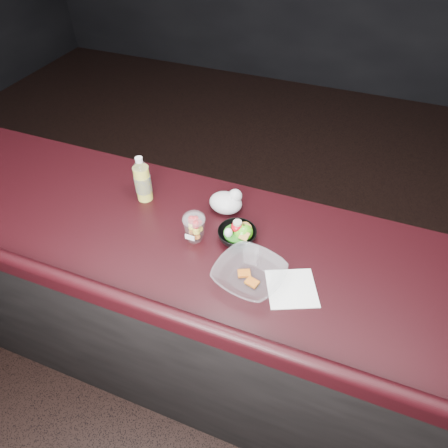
{
  "coord_description": "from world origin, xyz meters",
  "views": [
    {
      "loc": [
        0.5,
        -0.64,
        2.09
      ],
      "look_at": [
        0.13,
        0.32,
        1.1
      ],
      "focal_mm": 32.0,
      "sensor_mm": 36.0,
      "label": 1
    }
  ],
  "objects_px": {
    "fruit_cup": "(194,226)",
    "snack_bowl": "(237,234)",
    "green_apple": "(243,232)",
    "takeout_bowl": "(249,275)",
    "lemonade_bottle": "(143,182)"
  },
  "relations": [
    {
      "from": "lemonade_bottle",
      "to": "snack_bowl",
      "type": "xyz_separation_m",
      "value": [
        0.43,
        -0.09,
        -0.06
      ]
    },
    {
      "from": "fruit_cup",
      "to": "lemonade_bottle",
      "type": "bearing_deg",
      "value": 154.56
    },
    {
      "from": "lemonade_bottle",
      "to": "fruit_cup",
      "type": "relative_size",
      "value": 1.67
    },
    {
      "from": "green_apple",
      "to": "takeout_bowl",
      "type": "height_order",
      "value": "green_apple"
    },
    {
      "from": "snack_bowl",
      "to": "takeout_bowl",
      "type": "height_order",
      "value": "snack_bowl"
    },
    {
      "from": "snack_bowl",
      "to": "takeout_bowl",
      "type": "xyz_separation_m",
      "value": [
        0.1,
        -0.16,
        0.0
      ]
    },
    {
      "from": "fruit_cup",
      "to": "takeout_bowl",
      "type": "height_order",
      "value": "fruit_cup"
    },
    {
      "from": "lemonade_bottle",
      "to": "takeout_bowl",
      "type": "relative_size",
      "value": 0.73
    },
    {
      "from": "lemonade_bottle",
      "to": "fruit_cup",
      "type": "distance_m",
      "value": 0.32
    },
    {
      "from": "green_apple",
      "to": "takeout_bowl",
      "type": "xyz_separation_m",
      "value": [
        0.08,
        -0.18,
        -0.01
      ]
    },
    {
      "from": "lemonade_bottle",
      "to": "green_apple",
      "type": "xyz_separation_m",
      "value": [
        0.46,
        -0.07,
        -0.05
      ]
    },
    {
      "from": "fruit_cup",
      "to": "takeout_bowl",
      "type": "xyz_separation_m",
      "value": [
        0.25,
        -0.12,
        -0.03
      ]
    },
    {
      "from": "lemonade_bottle",
      "to": "green_apple",
      "type": "height_order",
      "value": "lemonade_bottle"
    },
    {
      "from": "fruit_cup",
      "to": "snack_bowl",
      "type": "bearing_deg",
      "value": 18.44
    },
    {
      "from": "green_apple",
      "to": "snack_bowl",
      "type": "bearing_deg",
      "value": -148.62
    }
  ]
}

